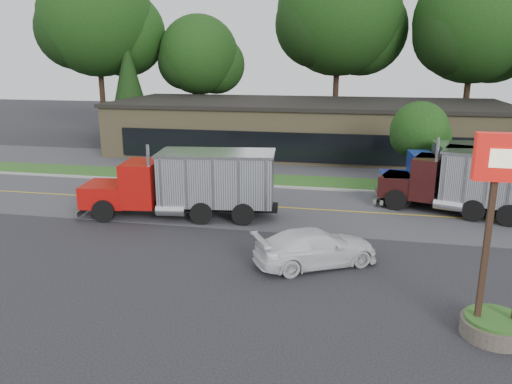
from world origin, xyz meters
TOP-DOWN VIEW (x-y plane):
  - ground at (0.00, 0.00)m, footprint 140.00×140.00m
  - road at (0.00, 9.00)m, footprint 60.00×8.00m
  - center_line at (0.00, 9.00)m, footprint 60.00×0.12m
  - curb at (0.00, 13.20)m, footprint 60.00×0.30m
  - grass_verge at (0.00, 15.00)m, footprint 60.00×3.40m
  - far_parking at (0.00, 20.00)m, footprint 60.00×7.00m
  - strip_mall at (2.00, 26.00)m, footprint 32.00×12.00m
  - bilo_sign at (10.50, -2.50)m, footprint 2.20×1.90m
  - tree_far_a at (-19.81, 32.15)m, footprint 12.18×11.46m
  - tree_far_b at (-9.87, 34.10)m, footprint 8.52×8.02m
  - tree_far_c at (4.19, 34.15)m, footprint 12.53×11.80m
  - tree_far_d at (16.17, 33.14)m, footprint 11.37×10.71m
  - evergreen_left at (-16.00, 30.00)m, footprint 4.29×4.29m
  - tree_verge at (10.06, 15.04)m, footprint 3.75×3.53m
  - dump_truck_red at (-1.79, 6.54)m, footprint 9.99×3.75m
  - dump_truck_blue at (11.62, 11.52)m, footprint 7.22×3.27m
  - dump_truck_maroon at (11.92, 9.85)m, footprint 7.97×4.73m
  - rally_car at (4.93, 1.68)m, footprint 5.24×4.16m

SIDE VIEW (x-z plane):
  - ground at x=0.00m, z-range 0.00..0.00m
  - road at x=0.00m, z-range -0.01..0.01m
  - center_line at x=0.00m, z-range 0.00..0.00m
  - curb at x=0.00m, z-range -0.06..0.06m
  - grass_verge at x=0.00m, z-range -0.01..0.01m
  - far_parking at x=0.00m, z-range -0.01..0.01m
  - rally_car at x=4.93m, z-range 0.00..1.42m
  - dump_truck_blue at x=11.62m, z-range 0.12..3.48m
  - dump_truck_maroon at x=11.92m, z-range 0.12..3.48m
  - dump_truck_red at x=-1.79m, z-range 0.13..3.49m
  - strip_mall at x=2.00m, z-range 0.00..4.00m
  - bilo_sign at x=10.50m, z-range -0.95..5.00m
  - tree_verge at x=10.06m, z-range 0.72..6.07m
  - evergreen_left at x=-16.00m, z-range 0.48..10.22m
  - tree_far_b at x=-9.87m, z-range 1.68..13.83m
  - tree_far_d at x=16.17m, z-range 2.24..18.47m
  - tree_far_a at x=-19.81m, z-range 2.40..19.77m
  - tree_far_c at x=4.19m, z-range 2.47..20.35m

